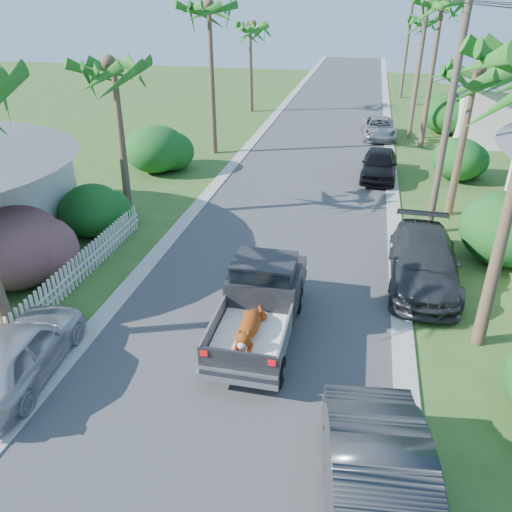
% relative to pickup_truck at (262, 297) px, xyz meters
% --- Properties ---
extents(ground, '(120.00, 120.00, 0.00)m').
position_rel_pickup_truck_xyz_m(ground, '(-0.38, -5.23, -1.01)').
color(ground, '#315620').
rests_on(ground, ground).
extents(road, '(8.00, 100.00, 0.02)m').
position_rel_pickup_truck_xyz_m(road, '(-0.38, 19.77, -1.00)').
color(road, '#38383A').
rests_on(road, ground).
extents(curb_left, '(0.60, 100.00, 0.06)m').
position_rel_pickup_truck_xyz_m(curb_left, '(-4.68, 19.77, -0.98)').
color(curb_left, '#A5A39E').
rests_on(curb_left, ground).
extents(curb_right, '(0.60, 100.00, 0.06)m').
position_rel_pickup_truck_xyz_m(curb_right, '(3.92, 19.77, -0.98)').
color(curb_right, '#A5A39E').
rests_on(curb_right, ground).
extents(pickup_truck, '(1.98, 5.12, 2.06)m').
position_rel_pickup_truck_xyz_m(pickup_truck, '(0.00, 0.00, 0.00)').
color(pickup_truck, black).
rests_on(pickup_truck, ground).
extents(parked_car_rn, '(2.44, 5.31, 1.69)m').
position_rel_pickup_truck_xyz_m(parked_car_rn, '(3.22, -5.72, -0.17)').
color(parked_car_rn, '#2A2C2F').
rests_on(parked_car_rn, ground).
extents(parked_car_rm, '(2.27, 5.34, 1.53)m').
position_rel_pickup_truck_xyz_m(parked_car_rm, '(4.62, 3.61, -0.24)').
color(parked_car_rm, '#2C2E31').
rests_on(parked_car_rm, ground).
extents(parked_car_rf, '(1.93, 4.37, 1.46)m').
position_rel_pickup_truck_xyz_m(parked_car_rf, '(3.22, 14.10, -0.28)').
color(parked_car_rf, black).
rests_on(parked_car_rf, ground).
extents(parked_car_rd, '(2.38, 4.67, 1.26)m').
position_rel_pickup_truck_xyz_m(parked_car_rd, '(3.22, 22.52, -0.38)').
color(parked_car_rd, '#A2A3A9').
rests_on(parked_car_rd, ground).
extents(parked_car_ln, '(2.14, 4.50, 1.48)m').
position_rel_pickup_truck_xyz_m(parked_car_ln, '(-5.38, -3.30, -0.27)').
color(parked_car_ln, '#B7B8BE').
rests_on(parked_car_ln, ground).
extents(palm_l_b, '(4.40, 4.40, 7.40)m').
position_rel_pickup_truck_xyz_m(palm_l_b, '(-7.18, 6.77, 5.14)').
color(palm_l_b, brown).
rests_on(palm_l_b, ground).
extents(palm_l_c, '(4.40, 4.40, 9.20)m').
position_rel_pickup_truck_xyz_m(palm_l_c, '(-6.38, 16.77, 6.90)').
color(palm_l_c, brown).
rests_on(palm_l_c, ground).
extents(palm_l_d, '(4.40, 4.40, 7.70)m').
position_rel_pickup_truck_xyz_m(palm_l_d, '(-6.88, 28.77, 5.43)').
color(palm_l_d, brown).
rests_on(palm_l_d, ground).
extents(palm_r_b, '(4.40, 4.40, 7.20)m').
position_rel_pickup_truck_xyz_m(palm_r_b, '(6.22, 9.77, 4.94)').
color(palm_r_b, brown).
rests_on(palm_r_b, ground).
extents(palm_r_c, '(4.40, 4.40, 9.40)m').
position_rel_pickup_truck_xyz_m(palm_r_c, '(5.82, 20.77, 7.10)').
color(palm_r_c, brown).
rests_on(palm_r_c, ground).
extents(palm_r_d, '(4.40, 4.40, 8.00)m').
position_rel_pickup_truck_xyz_m(palm_r_d, '(6.12, 34.77, 5.73)').
color(palm_r_d, brown).
rests_on(palm_r_d, ground).
extents(shrub_l_b, '(3.00, 3.30, 2.60)m').
position_rel_pickup_truck_xyz_m(shrub_l_b, '(-8.18, 0.77, 0.29)').
color(shrub_l_b, '#AB185F').
rests_on(shrub_l_b, ground).
extents(shrub_l_c, '(2.40, 2.64, 2.00)m').
position_rel_pickup_truck_xyz_m(shrub_l_c, '(-7.78, 4.77, -0.01)').
color(shrub_l_c, '#124118').
rests_on(shrub_l_c, ground).
extents(shrub_l_d, '(3.20, 3.52, 2.40)m').
position_rel_pickup_truck_xyz_m(shrub_l_d, '(-8.38, 12.77, 0.19)').
color(shrub_l_d, '#124118').
rests_on(shrub_l_d, ground).
extents(shrub_r_b, '(3.00, 3.30, 2.50)m').
position_rel_pickup_truck_xyz_m(shrub_r_b, '(7.42, 5.77, 0.24)').
color(shrub_r_b, '#124118').
rests_on(shrub_r_b, ground).
extents(shrub_r_c, '(2.60, 2.86, 2.10)m').
position_rel_pickup_truck_xyz_m(shrub_r_c, '(7.12, 14.77, 0.04)').
color(shrub_r_c, '#124118').
rests_on(shrub_r_c, ground).
extents(shrub_r_d, '(3.20, 3.52, 2.60)m').
position_rel_pickup_truck_xyz_m(shrub_r_d, '(7.62, 24.77, 0.29)').
color(shrub_r_d, '#124118').
rests_on(shrub_r_d, ground).
extents(picket_fence, '(0.10, 11.00, 1.00)m').
position_rel_pickup_truck_xyz_m(picket_fence, '(-6.38, 0.27, -0.51)').
color(picket_fence, white).
rests_on(picket_fence, ground).
extents(utility_pole_b, '(1.60, 0.26, 9.00)m').
position_rel_pickup_truck_xyz_m(utility_pole_b, '(5.22, 7.77, 3.59)').
color(utility_pole_b, brown).
rests_on(utility_pole_b, ground).
extents(utility_pole_c, '(1.60, 0.26, 9.00)m').
position_rel_pickup_truck_xyz_m(utility_pole_c, '(5.22, 22.77, 3.59)').
color(utility_pole_c, brown).
rests_on(utility_pole_c, ground).
extents(utility_pole_d, '(1.60, 0.26, 9.00)m').
position_rel_pickup_truck_xyz_m(utility_pole_d, '(5.22, 37.77, 3.59)').
color(utility_pole_d, brown).
rests_on(utility_pole_d, ground).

